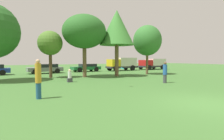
{
  "coord_description": "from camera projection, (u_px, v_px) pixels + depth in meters",
  "views": [
    {
      "loc": [
        -7.2,
        -4.47,
        1.91
      ],
      "look_at": [
        -1.27,
        5.87,
        1.18
      ],
      "focal_mm": 28.57,
      "sensor_mm": 36.0,
      "label": 1
    }
  ],
  "objects": [
    {
      "name": "ground_plane",
      "position": [
        207.0,
        104.0,
        7.57
      ],
      "size": [
        120.0,
        120.0,
        0.0
      ],
      "primitive_type": "plane",
      "color": "#3D6B2D"
    },
    {
      "name": "person_thrower",
      "position": [
        38.0,
        79.0,
        8.48
      ],
      "size": [
        0.28,
        0.28,
        1.9
      ],
      "rotation": [
        0.0,
        0.0,
        0.11
      ],
      "color": "navy",
      "rests_on": "ground"
    },
    {
      "name": "person_catcher",
      "position": [
        165.0,
        72.0,
        14.2
      ],
      "size": [
        0.33,
        0.33,
        1.69
      ],
      "rotation": [
        0.0,
        0.0,
        -3.03
      ],
      "color": "#3F3F47",
      "rests_on": "ground"
    },
    {
      "name": "frisbee",
      "position": [
        122.0,
        68.0,
        12.03
      ],
      "size": [
        0.25,
        0.24,
        0.09
      ],
      "color": "#19B2D8"
    },
    {
      "name": "bystander_sitting",
      "position": [
        70.0,
        77.0,
        14.74
      ],
      "size": [
        0.39,
        0.33,
        1.08
      ],
      "color": "#3F3F47",
      "rests_on": "ground"
    },
    {
      "name": "tree_1",
      "position": [
        50.0,
        43.0,
        17.97
      ],
      "size": [
        2.46,
        2.46,
        4.76
      ],
      "color": "brown",
      "rests_on": "ground"
    },
    {
      "name": "tree_2",
      "position": [
        84.0,
        32.0,
        18.59
      ],
      "size": [
        4.57,
        4.57,
        6.54
      ],
      "color": "brown",
      "rests_on": "ground"
    },
    {
      "name": "tree_3",
      "position": [
        117.0,
        28.0,
        19.64
      ],
      "size": [
        3.85,
        3.85,
        7.3
      ],
      "color": "brown",
      "rests_on": "ground"
    },
    {
      "name": "tree_4",
      "position": [
        147.0,
        41.0,
        22.08
      ],
      "size": [
        3.51,
        3.51,
        6.1
      ],
      "color": "brown",
      "rests_on": "ground"
    },
    {
      "name": "parked_car_grey",
      "position": [
        46.0,
        68.0,
        23.86
      ],
      "size": [
        4.52,
        2.23,
        1.25
      ],
      "rotation": [
        0.0,
        0.0,
        3.19
      ],
      "color": "slate",
      "rests_on": "ground"
    },
    {
      "name": "parked_car_green",
      "position": [
        86.0,
        67.0,
        27.34
      ],
      "size": [
        4.48,
        2.18,
        1.18
      ],
      "rotation": [
        0.0,
        0.0,
        3.19
      ],
      "color": "#196633",
      "rests_on": "ground"
    },
    {
      "name": "delivery_truck_yellow",
      "position": [
        122.0,
        63.0,
        29.65
      ],
      "size": [
        5.44,
        2.39,
        2.13
      ],
      "rotation": [
        0.0,
        0.0,
        3.19
      ],
      "color": "#2D2D33",
      "rests_on": "ground"
    },
    {
      "name": "delivery_truck_red",
      "position": [
        153.0,
        63.0,
        33.05
      ],
      "size": [
        5.5,
        2.74,
        1.97
      ],
      "rotation": [
        0.0,
        0.0,
        3.19
      ],
      "color": "#2D2D33",
      "rests_on": "ground"
    }
  ]
}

